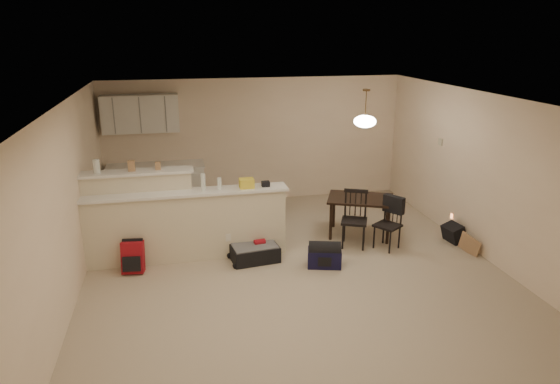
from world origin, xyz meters
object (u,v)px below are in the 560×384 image
object	(u,v)px
navy_duffel	(324,258)
black_daypack	(454,233)
pendant_lamp	(365,121)
dining_chair_far	(388,224)
dining_table	(361,202)
dining_chair_near	(354,220)
red_backpack	(133,257)
suitcase	(255,253)

from	to	relation	value
navy_duffel	black_daypack	world-z (taller)	black_daypack
pendant_lamp	dining_chair_far	size ratio (longest dim) A/B	0.74
pendant_lamp	dining_chair_far	distance (m)	1.70
dining_chair_far	navy_duffel	bearing A→B (deg)	-104.84
navy_duffel	dining_table	bearing A→B (deg)	63.00
dining_table	dining_chair_near	bearing A→B (deg)	-99.00
red_backpack	black_daypack	distance (m)	5.16
dining_chair_near	suitcase	size ratio (longest dim) A/B	1.31
suitcase	red_backpack	xyz separation A→B (m)	(-1.80, 0.00, 0.11)
red_backpack	navy_duffel	xyz separation A→B (m)	(2.78, -0.42, -0.10)
dining_chair_far	black_daypack	distance (m)	1.23
dining_chair_far	suitcase	xyz separation A→B (m)	(-2.16, 0.00, -0.30)
suitcase	navy_duffel	world-z (taller)	navy_duffel
pendant_lamp	black_daypack	world-z (taller)	pendant_lamp
dining_chair_far	black_daypack	size ratio (longest dim) A/B	2.50
dining_chair_near	red_backpack	bearing A→B (deg)	-153.29
dining_chair_near	black_daypack	bearing A→B (deg)	17.08
red_backpack	dining_table	bearing A→B (deg)	16.27
dining_chair_far	suitcase	distance (m)	2.18
red_backpack	navy_duffel	bearing A→B (deg)	-1.59
suitcase	dining_chair_near	bearing A→B (deg)	-0.43
pendant_lamp	dining_chair_far	world-z (taller)	pendant_lamp
pendant_lamp	dining_table	bearing A→B (deg)	45.00
pendant_lamp	red_backpack	bearing A→B (deg)	-170.74
dining_table	suitcase	world-z (taller)	dining_table
navy_duffel	black_daypack	xyz separation A→B (m)	(2.38, 0.42, 0.01)
dining_table	navy_duffel	xyz separation A→B (m)	(-0.94, -1.03, -0.46)
suitcase	navy_duffel	distance (m)	1.07
dining_table	suitcase	distance (m)	2.08
black_daypack	dining_chair_far	bearing A→B (deg)	82.92
dining_chair_far	black_daypack	world-z (taller)	dining_chair_far
red_backpack	navy_duffel	size ratio (longest dim) A/B	0.93
dining_chair_near	dining_chair_far	distance (m)	0.53
pendant_lamp	dining_chair_far	bearing A→B (deg)	-69.15
dining_table	red_backpack	xyz separation A→B (m)	(-3.73, -0.61, -0.37)
dining_chair_near	navy_duffel	distance (m)	0.97
pendant_lamp	dining_chair_far	xyz separation A→B (m)	(0.23, -0.61, -1.57)
red_backpack	dining_chair_far	bearing A→B (deg)	6.94
dining_chair_near	dining_chair_far	xyz separation A→B (m)	(0.49, -0.20, -0.04)
navy_duffel	pendant_lamp	bearing A→B (deg)	63.00
dining_chair_far	red_backpack	bearing A→B (deg)	-124.40
pendant_lamp	suitcase	size ratio (longest dim) A/B	0.88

